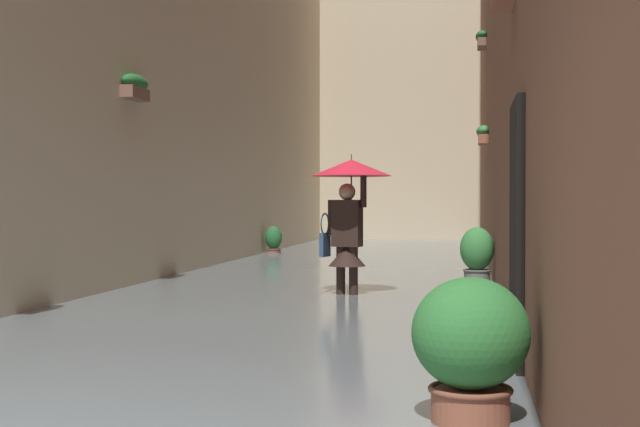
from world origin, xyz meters
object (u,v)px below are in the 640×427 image
potted_plant_mid_left (470,353)px  potted_plant_mid_right (274,243)px  person_wading (349,198)px  potted_plant_near_left (477,258)px

potted_plant_mid_left → potted_plant_mid_right: potted_plant_mid_left is taller
potted_plant_mid_left → potted_plant_mid_right: size_ratio=1.18×
person_wading → potted_plant_mid_right: bearing=-71.4°
potted_plant_mid_left → potted_plant_near_left: bearing=-90.8°
potted_plant_near_left → potted_plant_mid_right: (4.77, -7.28, -0.13)m
potted_plant_mid_left → potted_plant_mid_right: (4.65, -15.82, -0.13)m
potted_plant_mid_left → potted_plant_near_left: potted_plant_near_left is taller
person_wading → potted_plant_mid_left: person_wading is taller
potted_plant_near_left → potted_plant_mid_right: size_ratio=1.23×
person_wading → potted_plant_near_left: size_ratio=1.97×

